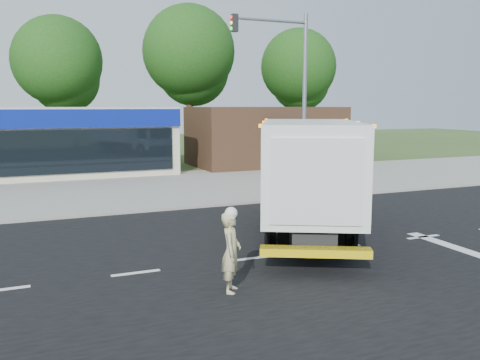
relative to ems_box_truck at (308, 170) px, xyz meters
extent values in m
plane|color=#385123|center=(0.26, -1.61, -2.10)|extent=(120.00, 120.00, 0.00)
cube|color=black|center=(0.26, -1.61, -2.10)|extent=(60.00, 14.00, 0.02)
cube|color=gray|center=(0.26, 6.59, -2.04)|extent=(60.00, 2.40, 0.12)
cube|color=gray|center=(0.26, 12.39, -2.09)|extent=(60.00, 9.00, 0.02)
cube|color=silver|center=(-8.74, -1.61, -2.09)|extent=(1.20, 0.15, 0.01)
cube|color=silver|center=(-5.74, -1.61, -2.09)|extent=(1.20, 0.15, 0.01)
cube|color=silver|center=(-2.74, -1.61, -2.09)|extent=(1.20, 0.15, 0.01)
cube|color=silver|center=(0.26, -1.61, -2.09)|extent=(1.20, 0.15, 0.01)
cube|color=silver|center=(3.26, -1.61, -2.09)|extent=(1.20, 0.15, 0.01)
cube|color=black|center=(-0.41, -0.80, -1.33)|extent=(3.52, 5.44, 0.39)
cube|color=white|center=(1.38, 2.70, -0.38)|extent=(3.13, 3.06, 2.33)
cube|color=black|center=(1.87, 3.64, -0.16)|extent=(1.95, 1.11, 1.00)
cube|color=white|center=(-0.41, -0.80, 0.23)|extent=(4.90, 6.15, 2.61)
cube|color=silver|center=(-1.69, -3.29, 0.17)|extent=(2.01, 1.07, 2.11)
cube|color=yellow|center=(-1.78, -3.47, -1.49)|extent=(2.55, 1.56, 0.20)
cube|color=orange|center=(-0.41, -0.80, 1.50)|extent=(4.84, 5.97, 0.09)
cylinder|color=black|center=(0.47, 3.23, -1.57)|extent=(0.78, 1.10, 1.07)
cylinder|color=black|center=(2.35, 2.27, -1.57)|extent=(0.78, 1.10, 1.07)
cylinder|color=black|center=(-1.75, -0.99, -1.57)|extent=(0.78, 1.10, 1.07)
cylinder|color=black|center=(0.22, -2.00, -1.57)|extent=(0.78, 1.10, 1.07)
imported|color=#C2B581|center=(-4.02, -3.64, -1.20)|extent=(0.69, 0.78, 1.81)
sphere|color=white|center=(-4.02, -3.64, -0.33)|extent=(0.28, 0.28, 0.28)
cube|color=#BFB69F|center=(-8.74, 18.39, -0.10)|extent=(18.00, 6.00, 4.00)
cube|color=navy|center=(-8.74, 15.34, 1.30)|extent=(18.00, 0.30, 1.00)
cube|color=black|center=(-8.74, 15.34, -0.50)|extent=(17.00, 0.12, 2.40)
cube|color=#382316|center=(7.26, 18.39, -0.10)|extent=(10.00, 6.00, 4.00)
cube|color=navy|center=(7.26, 15.29, 0.80)|extent=(3.00, 1.20, 0.20)
cube|color=black|center=(7.26, 15.34, -0.60)|extent=(3.00, 0.12, 2.20)
cylinder|color=gray|center=(3.26, 5.99, 1.90)|extent=(0.18, 0.18, 8.00)
cylinder|color=gray|center=(1.56, 5.99, 5.50)|extent=(3.40, 0.12, 0.12)
cube|color=black|center=(-0.04, 5.99, 5.30)|extent=(0.25, 0.25, 0.70)
cylinder|color=#332114|center=(-5.74, 26.39, 1.33)|extent=(0.56, 0.56, 6.86)
sphere|color=#174C15|center=(-5.74, 26.39, 5.25)|extent=(6.47, 6.47, 6.47)
sphere|color=#174C15|center=(-5.24, 26.89, 3.97)|extent=(5.10, 5.10, 5.10)
cylinder|color=#332114|center=(4.26, 26.39, 1.82)|extent=(0.56, 0.56, 7.84)
sphere|color=#174C15|center=(4.26, 26.39, 6.30)|extent=(7.39, 7.39, 7.39)
sphere|color=#174C15|center=(4.76, 26.89, 4.84)|extent=(5.82, 5.82, 5.82)
cylinder|color=#332114|center=(14.26, 26.39, 1.40)|extent=(0.56, 0.56, 7.00)
sphere|color=#174C15|center=(14.26, 26.39, 5.40)|extent=(6.60, 6.60, 6.60)
sphere|color=#174C15|center=(14.76, 26.89, 4.10)|extent=(5.20, 5.20, 5.20)
camera|label=1|loc=(-7.99, -13.67, 1.99)|focal=38.00mm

